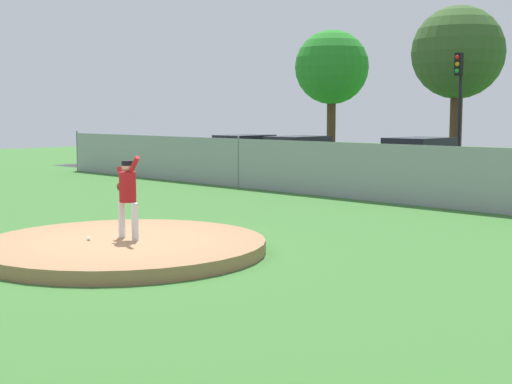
% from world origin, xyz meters
% --- Properties ---
extents(ground_plane, '(80.00, 80.00, 0.00)m').
position_xyz_m(ground_plane, '(0.00, 6.00, 0.00)').
color(ground_plane, '#386B2D').
extents(asphalt_strip, '(44.00, 7.00, 0.01)m').
position_xyz_m(asphalt_strip, '(0.00, 14.50, 0.00)').
color(asphalt_strip, '#2B2B2D').
rests_on(asphalt_strip, ground_plane).
extents(pitchers_mound, '(5.41, 5.41, 0.24)m').
position_xyz_m(pitchers_mound, '(0.00, 0.00, 0.12)').
color(pitchers_mound, '#99704C').
rests_on(pitchers_mound, ground_plane).
extents(pitcher_youth, '(0.78, 0.32, 1.61)m').
position_xyz_m(pitcher_youth, '(-0.06, 0.15, 1.16)').
color(pitcher_youth, silver).
rests_on(pitcher_youth, pitchers_mound).
extents(baseball, '(0.07, 0.07, 0.07)m').
position_xyz_m(baseball, '(-0.42, -0.50, 0.28)').
color(baseball, white).
rests_on(baseball, pitchers_mound).
extents(chainlink_fence, '(35.89, 0.07, 1.85)m').
position_xyz_m(chainlink_fence, '(-0.00, 10.00, 0.88)').
color(chainlink_fence, gray).
rests_on(chainlink_fence, ground_plane).
extents(parked_car_silver, '(1.96, 4.72, 1.71)m').
position_xyz_m(parked_car_silver, '(-8.38, 14.64, 0.82)').
color(parked_car_silver, '#B7BABF').
rests_on(parked_car_silver, ground_plane).
extents(parked_car_charcoal, '(1.98, 4.50, 1.78)m').
position_xyz_m(parked_car_charcoal, '(-2.70, 14.82, 0.84)').
color(parked_car_charcoal, '#232328').
rests_on(parked_car_charcoal, ground_plane).
extents(parked_car_champagne, '(1.81, 4.41, 1.72)m').
position_xyz_m(parked_car_champagne, '(-11.06, 14.15, 0.81)').
color(parked_car_champagne, tan).
rests_on(parked_car_champagne, ground_plane).
extents(traffic_light_near, '(0.28, 0.46, 5.07)m').
position_xyz_m(traffic_light_near, '(-3.34, 18.73, 3.45)').
color(traffic_light_near, black).
rests_on(traffic_light_near, ground_plane).
extents(tree_leaning_west, '(3.94, 3.94, 7.09)m').
position_xyz_m(tree_leaning_west, '(-12.93, 22.56, 5.07)').
color(tree_leaning_west, '#4C331E').
rests_on(tree_leaning_west, ground_plane).
extents(tree_slender_far, '(4.14, 4.14, 7.44)m').
position_xyz_m(tree_slender_far, '(-5.06, 21.68, 5.32)').
color(tree_slender_far, '#4C331E').
rests_on(tree_slender_far, ground_plane).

